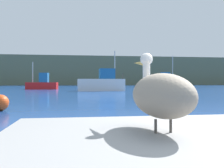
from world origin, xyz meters
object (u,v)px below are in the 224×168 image
at_px(fishing_boat_orange, 164,83).
at_px(mooring_buoy, 0,103).
at_px(fishing_boat_red, 42,84).
at_px(pelican, 160,95).
at_px(fishing_boat_white, 102,83).

xyz_separation_m(fishing_boat_orange, mooring_buoy, (-17.55, -30.17, -0.65)).
bearing_deg(fishing_boat_red, mooring_buoy, 102.43).
height_order(pelican, mooring_buoy, pelican).
bearing_deg(fishing_boat_white, fishing_boat_orange, 38.63).
bearing_deg(pelican, mooring_buoy, 20.80).
bearing_deg(fishing_boat_red, fishing_boat_orange, -164.96).
relative_size(fishing_boat_white, fishing_boat_red, 1.22).
relative_size(pelican, fishing_boat_white, 0.26).
distance_m(fishing_boat_white, fishing_boat_orange, 15.40).
bearing_deg(fishing_boat_white, fishing_boat_red, 134.19).
distance_m(pelican, fishing_boat_white, 27.58).
bearing_deg(fishing_boat_orange, pelican, -89.02).
height_order(pelican, fishing_boat_white, fishing_boat_white).
distance_m(pelican, mooring_buoy, 8.42).
xyz_separation_m(fishing_boat_white, fishing_boat_red, (-8.17, 7.67, -0.21)).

